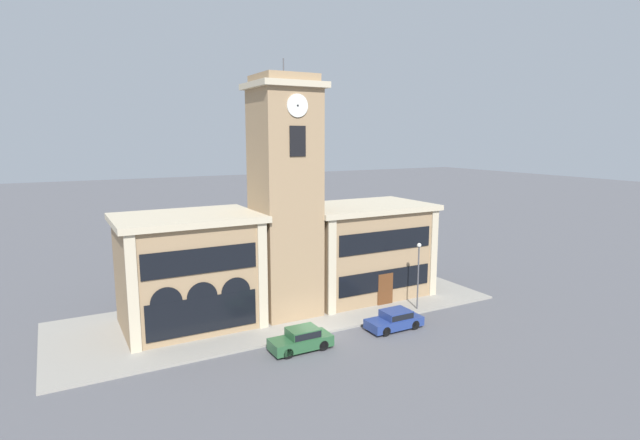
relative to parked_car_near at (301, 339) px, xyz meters
The scene contains 8 objects.
ground_plane 2.73m from the parked_car_near, 37.57° to the left, with size 300.00×300.00×0.00m, color #56565B.
sidewalk_kerb 7.93m from the parked_car_near, 74.80° to the left, with size 35.44×12.05×0.15m.
clock_tower 11.26m from the parked_car_near, 73.30° to the left, with size 5.26×5.26×20.01m.
town_hall_left_wing 10.34m from the parked_car_near, 123.58° to the left, with size 10.44×7.72×8.53m.
town_hall_right_wing 13.48m from the parked_car_near, 38.42° to the left, with size 11.84×7.72×8.29m.
parked_car_near is the anchor object (origin of this frame).
parked_car_mid 7.79m from the parked_car_near, ahead, with size 4.29×1.84×1.43m.
street_lamp 12.48m from the parked_car_near, 11.25° to the left, with size 0.36×0.36×5.55m.
Camera 1 is at (-16.18, -30.04, 14.21)m, focal length 28.00 mm.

